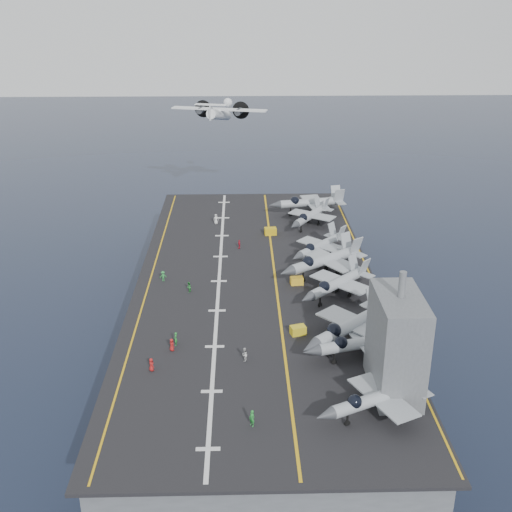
{
  "coord_description": "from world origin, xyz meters",
  "views": [
    {
      "loc": [
        -2.45,
        -92.3,
        53.85
      ],
      "look_at": [
        0.0,
        4.0,
        13.0
      ],
      "focal_mm": 45.0,
      "sensor_mm": 36.0,
      "label": 1
    }
  ],
  "objects_px": {
    "transport_plane": "(219,115)",
    "island_superstructure": "(397,333)",
    "fighter_jet_0": "(377,397)",
    "tow_cart_a": "(298,330)"
  },
  "relations": [
    {
      "from": "fighter_jet_0",
      "to": "transport_plane",
      "type": "relative_size",
      "value": 0.62
    },
    {
      "from": "island_superstructure",
      "to": "transport_plane",
      "type": "distance_m",
      "value": 95.81
    },
    {
      "from": "transport_plane",
      "to": "island_superstructure",
      "type": "bearing_deg",
      "value": -76.47
    },
    {
      "from": "island_superstructure",
      "to": "fighter_jet_0",
      "type": "xyz_separation_m",
      "value": [
        -2.85,
        -4.87,
        -5.13
      ]
    },
    {
      "from": "tow_cart_a",
      "to": "transport_plane",
      "type": "xyz_separation_m",
      "value": [
        -12.48,
        79.92,
        13.99
      ]
    },
    {
      "from": "island_superstructure",
      "to": "fighter_jet_0",
      "type": "relative_size",
      "value": 0.92
    },
    {
      "from": "island_superstructure",
      "to": "tow_cart_a",
      "type": "distance_m",
      "value": 17.7
    },
    {
      "from": "fighter_jet_0",
      "to": "transport_plane",
      "type": "distance_m",
      "value": 100.44
    },
    {
      "from": "transport_plane",
      "to": "fighter_jet_0",
      "type": "bearing_deg",
      "value": -78.72
    },
    {
      "from": "fighter_jet_0",
      "to": "tow_cart_a",
      "type": "height_order",
      "value": "fighter_jet_0"
    }
  ]
}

